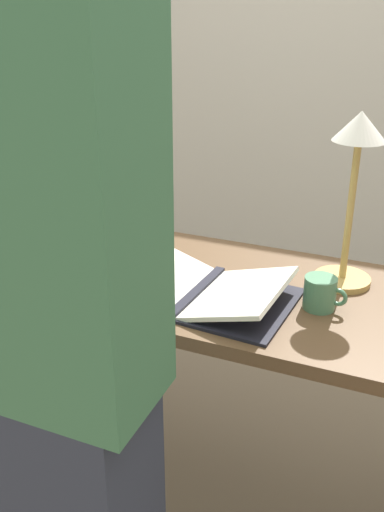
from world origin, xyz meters
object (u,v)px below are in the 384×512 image
Objects in this scene: open_book at (197,288)px; coffee_mug at (321,293)px; book_stack_tall at (27,232)px; reading_lamp at (355,169)px; book_standing_upright at (78,215)px; person_reader at (55,366)px.

coffee_mug is (0.29, 0.06, 0.02)m from open_book.
book_stack_tall is (-0.57, 0.07, 0.03)m from open_book.
reading_lamp is 0.31m from coffee_mug.
reading_lamp reaches higher than open_book.
book_stack_tall is 1.11× the size of book_standing_upright.
book_stack_tall is at bearing -170.75° from reading_lamp.
reading_lamp is at bearing 9.25° from book_stack_tall.
person_reader is (-0.05, -0.52, 0.09)m from open_book.
open_book is at bearing -95.15° from person_reader.
book_stack_tall reaches higher than coffee_mug.
book_stack_tall is at bearing -159.61° from book_standing_upright.
book_stack_tall reaches higher than open_book.
person_reader reaches higher than book_standing_upright.
book_standing_upright is (-0.41, 0.11, 0.10)m from open_book.
book_standing_upright is 0.73m from person_reader.
reading_lamp is at bearing 38.19° from open_book.
book_standing_upright reaches higher than book_stack_tall.
book_standing_upright is at bearing -171.54° from reading_lamp.
book_standing_upright is 0.76m from reading_lamp.
open_book is 0.28× the size of person_reader.
reading_lamp is 0.25× the size of person_reader.
person_reader is (0.37, -0.63, -0.01)m from book_standing_upright.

